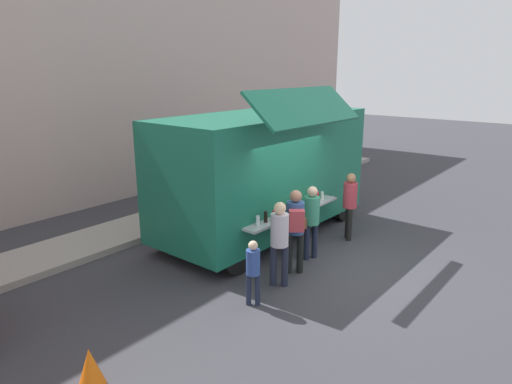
% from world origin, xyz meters
% --- Properties ---
extents(ground_plane, '(60.00, 60.00, 0.00)m').
position_xyz_m(ground_plane, '(0.00, 0.00, 0.00)').
color(ground_plane, '#38383D').
extents(curb_strip, '(28.00, 1.60, 0.15)m').
position_xyz_m(curb_strip, '(-3.41, 4.86, 0.07)').
color(curb_strip, '#9E998E').
rests_on(curb_strip, ground).
extents(building_behind, '(32.00, 2.40, 7.81)m').
position_xyz_m(building_behind, '(-2.41, 8.76, 3.90)').
color(building_behind, '#C5ACA5').
rests_on(building_behind, ground).
extents(food_truck_main, '(5.73, 3.15, 3.60)m').
position_xyz_m(food_truck_main, '(0.59, 2.24, 1.62)').
color(food_truck_main, '#196B4F').
rests_on(food_truck_main, ground).
extents(traffic_cone_orange, '(0.36, 0.36, 0.55)m').
position_xyz_m(traffic_cone_orange, '(-5.29, 0.52, 0.28)').
color(traffic_cone_orange, orange).
rests_on(traffic_cone_orange, ground).
extents(trash_bin, '(0.60, 0.60, 0.91)m').
position_xyz_m(trash_bin, '(4.77, 4.56, 0.45)').
color(trash_bin, '#2C6137').
rests_on(trash_bin, ground).
extents(customer_front_ordering, '(0.52, 0.36, 1.62)m').
position_xyz_m(customer_front_ordering, '(-0.05, 0.49, 0.96)').
color(customer_front_ordering, '#1C2236').
rests_on(customer_front_ordering, ground).
extents(customer_mid_with_backpack, '(0.55, 0.52, 1.73)m').
position_xyz_m(customer_mid_with_backpack, '(-0.87, 0.34, 1.06)').
color(customer_mid_with_backpack, black).
rests_on(customer_mid_with_backpack, ground).
extents(customer_rear_waiting, '(0.34, 0.34, 1.65)m').
position_xyz_m(customer_rear_waiting, '(-1.48, 0.28, 0.99)').
color(customer_rear_waiting, '#202536').
rests_on(customer_rear_waiting, ground).
extents(customer_extra_browsing, '(0.33, 0.33, 1.63)m').
position_xyz_m(customer_extra_browsing, '(1.53, 0.40, 0.97)').
color(customer_extra_browsing, black).
rests_on(customer_extra_browsing, ground).
extents(child_near_queue, '(0.24, 0.24, 1.19)m').
position_xyz_m(child_near_queue, '(-2.36, 0.20, 0.71)').
color(child_near_queue, '#1D2439').
rests_on(child_near_queue, ground).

